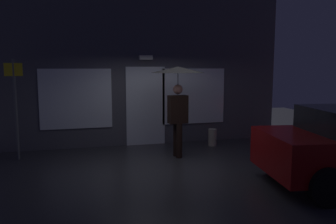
% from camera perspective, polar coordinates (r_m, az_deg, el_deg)
% --- Properties ---
extents(ground_plane, '(18.00, 18.00, 0.00)m').
position_cam_1_polar(ground_plane, '(7.72, -0.52, -8.95)').
color(ground_plane, '#2D2D33').
extents(building_facade, '(8.06, 0.48, 4.51)m').
position_cam_1_polar(building_facade, '(9.69, -4.05, 7.72)').
color(building_facade, '#4C4C56').
rests_on(building_facade, ground).
extents(person_with_umbrella, '(1.28, 1.28, 2.20)m').
position_cam_1_polar(person_with_umbrella, '(8.18, 1.67, 4.38)').
color(person_with_umbrella, black).
rests_on(person_with_umbrella, ground).
extents(street_sign_post, '(0.40, 0.07, 2.39)m').
position_cam_1_polar(street_sign_post, '(8.71, -24.20, 1.35)').
color(street_sign_post, '#595B60').
rests_on(street_sign_post, ground).
extents(sidewalk_bollard, '(0.23, 0.23, 0.47)m').
position_cam_1_polar(sidewalk_bollard, '(9.63, 7.45, -4.23)').
color(sidewalk_bollard, '#B2A899').
rests_on(sidewalk_bollard, ground).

